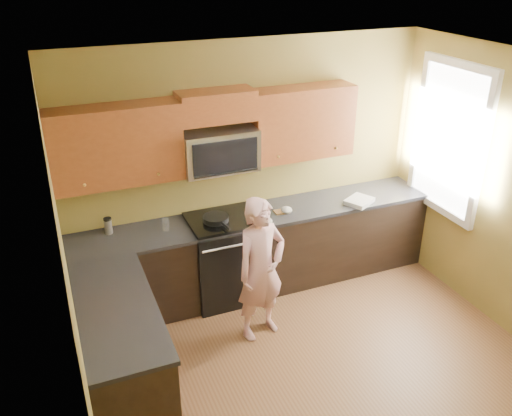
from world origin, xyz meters
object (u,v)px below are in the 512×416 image
microwave (219,169)px  travel_mug (109,233)px  woman (261,269)px  butter_tub (259,223)px  stove (226,257)px  frying_pan (216,221)px

microwave → travel_mug: size_ratio=4.51×
woman → butter_tub: 0.62m
woman → travel_mug: (-1.26, 0.92, 0.19)m
stove → microwave: 0.98m
stove → butter_tub: butter_tub is taller
frying_pan → butter_tub: bearing=-31.5°
microwave → frying_pan: microwave is taller
microwave → butter_tub: (0.31, -0.32, -0.53)m
stove → woman: woman is taller
woman → butter_tub: size_ratio=13.24×
stove → butter_tub: size_ratio=8.59×
woman → frying_pan: (-0.21, 0.71, 0.22)m
stove → butter_tub: (0.31, -0.19, 0.45)m
microwave → frying_pan: 0.53m
microwave → woman: (0.10, -0.86, -0.72)m
stove → woman: size_ratio=0.65×
stove → frying_pan: size_ratio=2.03×
microwave → butter_tub: 0.69m
frying_pan → travel_mug: 1.07m
butter_tub → woman: bearing=-110.7°
travel_mug → microwave: bearing=-2.8°
microwave → woman: bearing=-83.3°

